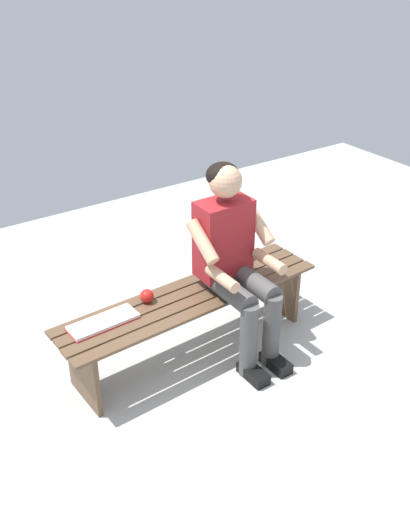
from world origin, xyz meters
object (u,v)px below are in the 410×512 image
bench_near (192,308)px  apple (147,296)px  person_seated (235,256)px  book_open (103,322)px

bench_near → apple: 0.31m
person_seated → bench_near: bearing=-21.4°
bench_near → apple: size_ratio=20.86×
bench_near → book_open: (0.58, -0.03, 0.11)m
person_seated → apple: person_seated is taller
bench_near → person_seated: bearing=158.6°
bench_near → book_open: size_ratio=4.27×
person_seated → apple: size_ratio=14.42×
bench_near → apple: (0.26, -0.09, 0.14)m
person_seated → apple: bearing=-20.1°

